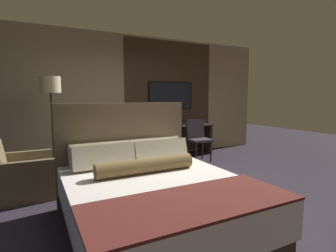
{
  "coord_description": "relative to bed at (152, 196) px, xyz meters",
  "views": [
    {
      "loc": [
        -1.99,
        -3.16,
        1.42
      ],
      "look_at": [
        0.07,
        0.81,
        0.92
      ],
      "focal_mm": 28.0,
      "sensor_mm": 36.0,
      "label": 1
    }
  ],
  "objects": [
    {
      "name": "desk",
      "position": [
        1.92,
        2.97,
        0.15
      ],
      "size": [
        1.8,
        0.55,
        0.74
      ],
      "color": "#2D2319",
      "rests_on": "ground_plane"
    },
    {
      "name": "vase_short",
      "position": [
        1.87,
        3.05,
        0.51
      ],
      "size": [
        0.1,
        0.1,
        0.26
      ],
      "color": "#333338",
      "rests_on": "desk"
    },
    {
      "name": "bed",
      "position": [
        0.0,
        0.0,
        0.0
      ],
      "size": [
        1.77,
        2.13,
        1.34
      ],
      "color": "#33281E",
      "rests_on": "ground_plane"
    },
    {
      "name": "wall_back_tv_panel",
      "position": [
        1.03,
        3.27,
        1.05
      ],
      "size": [
        7.2,
        0.09,
        2.8
      ],
      "color": "tan",
      "rests_on": "ground_plane"
    },
    {
      "name": "ground_plane",
      "position": [
        0.89,
        0.67,
        -0.35
      ],
      "size": [
        16.0,
        16.0,
        0.0
      ],
      "primitive_type": "plane",
      "color": "#28232D"
    },
    {
      "name": "tv",
      "position": [
        1.92,
        3.19,
        1.09
      ],
      "size": [
        1.18,
        0.04,
        0.66
      ],
      "color": "black"
    },
    {
      "name": "book",
      "position": [
        2.18,
        2.97,
        0.4
      ],
      "size": [
        0.25,
        0.2,
        0.03
      ],
      "color": "#332D28",
      "rests_on": "desk"
    },
    {
      "name": "desk_chair",
      "position": [
        2.14,
        2.33,
        0.2
      ],
      "size": [
        0.49,
        0.49,
        0.92
      ],
      "rotation": [
        0.0,
        0.0,
        -0.06
      ],
      "color": "#38333D",
      "rests_on": "ground_plane"
    },
    {
      "name": "floor_lamp",
      "position": [
        -0.8,
        2.48,
        1.13
      ],
      "size": [
        0.34,
        0.34,
        1.76
      ],
      "color": "#282623",
      "rests_on": "ground_plane"
    },
    {
      "name": "vase_tall",
      "position": [
        1.42,
        2.97,
        0.57
      ],
      "size": [
        0.12,
        0.12,
        0.36
      ],
      "color": "#333338",
      "rests_on": "desk"
    },
    {
      "name": "armchair_by_window",
      "position": [
        -1.28,
        1.7,
        -0.08
      ],
      "size": [
        0.81,
        0.82,
        0.81
      ],
      "rotation": [
        0.0,
        0.0,
        1.57
      ],
      "color": "brown",
      "rests_on": "ground_plane"
    }
  ]
}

